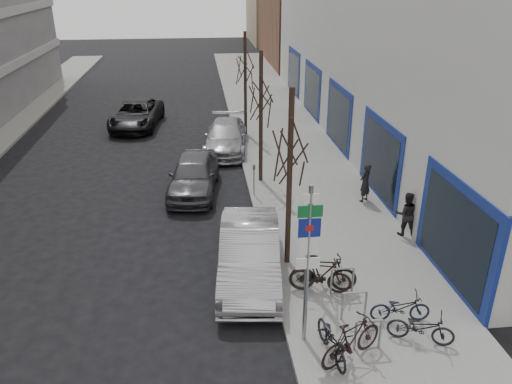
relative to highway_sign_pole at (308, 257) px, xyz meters
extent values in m
plane|color=black|center=(-2.40, 0.01, -2.46)|extent=(120.00, 120.00, 0.00)
cube|color=slate|center=(2.10, 10.01, -2.38)|extent=(5.00, 70.00, 0.15)
cube|color=brown|center=(10.60, 40.01, 1.54)|extent=(12.00, 14.00, 8.00)
cube|color=#937A5B|center=(11.10, 55.01, 2.04)|extent=(13.00, 12.00, 9.00)
cylinder|color=gray|center=(0.00, 0.01, -0.36)|extent=(0.10, 0.10, 4.20)
cube|color=white|center=(0.00, -0.02, 1.44)|extent=(0.35, 0.03, 0.22)
cube|color=#0C5926|center=(0.00, -0.02, 1.14)|extent=(0.55, 0.03, 0.28)
cube|color=navy|center=(0.00, -0.02, 0.74)|extent=(0.50, 0.03, 0.45)
cube|color=maroon|center=(0.00, -0.03, 0.74)|extent=(0.18, 0.02, 0.14)
cube|color=white|center=(0.00, -0.02, 0.29)|extent=(0.45, 0.03, 0.45)
cube|color=white|center=(0.00, -0.02, -0.16)|extent=(0.55, 0.03, 0.28)
cylinder|color=gray|center=(1.10, -0.49, -1.91)|extent=(0.06, 0.06, 0.80)
cylinder|color=gray|center=(1.70, -0.49, -1.91)|extent=(0.06, 0.06, 0.80)
cylinder|color=gray|center=(1.40, -0.49, -1.51)|extent=(0.60, 0.06, 0.06)
cylinder|color=gray|center=(1.10, 0.61, -1.91)|extent=(0.06, 0.06, 0.80)
cylinder|color=gray|center=(1.70, 0.61, -1.91)|extent=(0.06, 0.06, 0.80)
cylinder|color=gray|center=(1.40, 0.61, -1.51)|extent=(0.60, 0.06, 0.06)
cylinder|color=gray|center=(1.10, 1.71, -1.91)|extent=(0.06, 0.06, 0.80)
cylinder|color=gray|center=(1.70, 1.71, -1.91)|extent=(0.06, 0.06, 0.80)
cylinder|color=gray|center=(1.40, 1.71, -1.51)|extent=(0.60, 0.06, 0.06)
cylinder|color=black|center=(0.20, 3.51, 0.29)|extent=(0.16, 0.16, 5.50)
cylinder|color=black|center=(0.20, 10.01, 0.29)|extent=(0.16, 0.16, 5.50)
cylinder|color=black|center=(0.20, 16.51, 0.29)|extent=(0.16, 0.16, 5.50)
cylinder|color=gray|center=(-0.25, 3.01, -1.76)|extent=(0.05, 0.05, 1.10)
cube|color=#3F3F44|center=(-0.25, 3.01, -1.13)|extent=(0.10, 0.08, 0.18)
cylinder|color=gray|center=(-0.25, 8.51, -1.76)|extent=(0.05, 0.05, 1.10)
cube|color=#3F3F44|center=(-0.25, 8.51, -1.13)|extent=(0.10, 0.08, 0.18)
cylinder|color=gray|center=(-0.25, 14.01, -1.76)|extent=(0.05, 0.05, 1.10)
cube|color=#3F3F44|center=(-0.25, 14.01, -1.13)|extent=(0.10, 0.08, 0.18)
imported|color=black|center=(0.52, -0.60, -1.80)|extent=(0.72, 1.71, 1.01)
imported|color=black|center=(0.91, -0.79, -1.76)|extent=(1.85, 1.34, 1.10)
imported|color=black|center=(2.54, 0.41, -1.84)|extent=(1.55, 0.61, 0.93)
imported|color=black|center=(0.92, 1.92, -1.74)|extent=(1.95, 0.86, 1.14)
imported|color=black|center=(2.73, -0.40, -1.83)|extent=(1.63, 1.04, 0.96)
imported|color=black|center=(0.82, 1.86, -1.78)|extent=(1.81, 0.94, 1.05)
imported|color=#B9B8BE|center=(-1.00, 3.03, -1.66)|extent=(2.21, 5.02, 1.60)
imported|color=#47464B|center=(-2.60, 9.42, -1.69)|extent=(2.36, 4.69, 1.53)
imported|color=#96969B|center=(-1.00, 14.38, -1.74)|extent=(2.60, 5.15, 1.43)
imported|color=black|center=(-5.83, 19.14, -1.72)|extent=(3.03, 5.53, 1.47)
imported|color=black|center=(3.89, 7.48, -1.54)|extent=(0.66, 0.64, 1.53)
imported|color=black|center=(4.40, 4.75, -1.53)|extent=(0.63, 0.48, 1.55)
camera|label=1|loc=(-2.26, -9.36, 5.86)|focal=35.00mm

